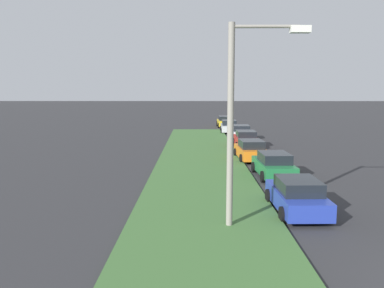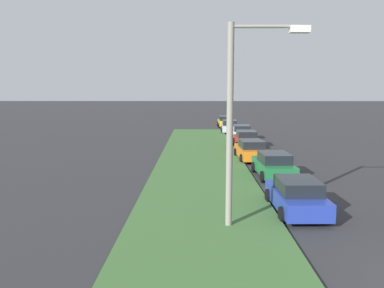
{
  "view_description": "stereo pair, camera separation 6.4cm",
  "coord_description": "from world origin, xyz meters",
  "px_view_note": "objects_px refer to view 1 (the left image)",
  "views": [
    {
      "loc": [
        -9.21,
        7.46,
        5.22
      ],
      "look_at": [
        13.77,
        7.6,
        1.98
      ],
      "focal_mm": 37.41,
      "sensor_mm": 36.0,
      "label": 1
    },
    {
      "loc": [
        -9.21,
        7.4,
        5.22
      ],
      "look_at": [
        13.77,
        7.6,
        1.98
      ],
      "focal_mm": 37.41,
      "sensor_mm": 36.0,
      "label": 2
    }
  ],
  "objects_px": {
    "parked_car_red": "(246,139)",
    "parked_car_silver": "(229,126)",
    "parked_car_blue": "(297,196)",
    "parked_car_white": "(241,132)",
    "parked_car_green": "(274,165)",
    "parked_car_yellow": "(225,122)",
    "parked_car_orange": "(251,150)",
    "streetlight": "(240,111)"
  },
  "relations": [
    {
      "from": "parked_car_red",
      "to": "streetlight",
      "type": "relative_size",
      "value": 0.57
    },
    {
      "from": "parked_car_red",
      "to": "parked_car_white",
      "type": "distance_m",
      "value": 5.34
    },
    {
      "from": "parked_car_orange",
      "to": "parked_car_red",
      "type": "xyz_separation_m",
      "value": [
        6.32,
        -0.43,
        0.0
      ]
    },
    {
      "from": "parked_car_yellow",
      "to": "streetlight",
      "type": "distance_m",
      "value": 39.29
    },
    {
      "from": "parked_car_orange",
      "to": "streetlight",
      "type": "height_order",
      "value": "streetlight"
    },
    {
      "from": "parked_car_blue",
      "to": "parked_car_white",
      "type": "relative_size",
      "value": 0.99
    },
    {
      "from": "parked_car_green",
      "to": "parked_car_silver",
      "type": "height_order",
      "value": "same"
    },
    {
      "from": "parked_car_orange",
      "to": "parked_car_red",
      "type": "distance_m",
      "value": 6.34
    },
    {
      "from": "parked_car_orange",
      "to": "parked_car_yellow",
      "type": "distance_m",
      "value": 24.71
    },
    {
      "from": "parked_car_blue",
      "to": "parked_car_white",
      "type": "distance_m",
      "value": 24.07
    },
    {
      "from": "parked_car_red",
      "to": "streetlight",
      "type": "bearing_deg",
      "value": 172.03
    },
    {
      "from": "parked_car_red",
      "to": "parked_car_yellow",
      "type": "relative_size",
      "value": 1.0
    },
    {
      "from": "parked_car_blue",
      "to": "streetlight",
      "type": "relative_size",
      "value": 0.58
    },
    {
      "from": "parked_car_blue",
      "to": "parked_car_silver",
      "type": "height_order",
      "value": "same"
    },
    {
      "from": "parked_car_red",
      "to": "parked_car_silver",
      "type": "distance_m",
      "value": 11.62
    },
    {
      "from": "parked_car_blue",
      "to": "parked_car_silver",
      "type": "bearing_deg",
      "value": -0.64
    },
    {
      "from": "parked_car_blue",
      "to": "parked_car_orange",
      "type": "distance_m",
      "value": 12.41
    },
    {
      "from": "parked_car_green",
      "to": "streetlight",
      "type": "xyz_separation_m",
      "value": [
        -8.64,
        3.0,
        3.67
      ]
    },
    {
      "from": "parked_car_orange",
      "to": "parked_car_white",
      "type": "distance_m",
      "value": 11.67
    },
    {
      "from": "parked_car_green",
      "to": "parked_car_red",
      "type": "distance_m",
      "value": 12.01
    },
    {
      "from": "parked_car_white",
      "to": "parked_car_silver",
      "type": "relative_size",
      "value": 1.0
    },
    {
      "from": "parked_car_white",
      "to": "parked_car_green",
      "type": "bearing_deg",
      "value": -177.83
    },
    {
      "from": "streetlight",
      "to": "parked_car_red",
      "type": "bearing_deg",
      "value": -7.94
    },
    {
      "from": "parked_car_green",
      "to": "parked_car_yellow",
      "type": "xyz_separation_m",
      "value": [
        30.4,
        0.6,
        0.0
      ]
    },
    {
      "from": "streetlight",
      "to": "parked_car_white",
      "type": "bearing_deg",
      "value": -6.77
    },
    {
      "from": "parked_car_green",
      "to": "parked_car_orange",
      "type": "bearing_deg",
      "value": 2.99
    },
    {
      "from": "parked_car_orange",
      "to": "parked_car_silver",
      "type": "xyz_separation_m",
      "value": [
        17.94,
        0.06,
        0.0
      ]
    },
    {
      "from": "parked_car_blue",
      "to": "parked_car_yellow",
      "type": "xyz_separation_m",
      "value": [
        37.12,
        0.27,
        0.0
      ]
    },
    {
      "from": "parked_car_silver",
      "to": "parked_car_green",
      "type": "bearing_deg",
      "value": -176.68
    },
    {
      "from": "parked_car_white",
      "to": "parked_car_silver",
      "type": "bearing_deg",
      "value": 8.74
    },
    {
      "from": "parked_car_white",
      "to": "parked_car_yellow",
      "type": "height_order",
      "value": "same"
    },
    {
      "from": "parked_car_green",
      "to": "parked_car_yellow",
      "type": "distance_m",
      "value": 30.41
    },
    {
      "from": "parked_car_orange",
      "to": "parked_car_white",
      "type": "relative_size",
      "value": 1.0
    },
    {
      "from": "parked_car_blue",
      "to": "parked_car_yellow",
      "type": "bearing_deg",
      "value": -0.74
    },
    {
      "from": "parked_car_blue",
      "to": "parked_car_red",
      "type": "height_order",
      "value": "same"
    },
    {
      "from": "parked_car_blue",
      "to": "parked_car_green",
      "type": "xyz_separation_m",
      "value": [
        6.72,
        -0.34,
        0.0
      ]
    },
    {
      "from": "parked_car_blue",
      "to": "streetlight",
      "type": "distance_m",
      "value": 4.93
    },
    {
      "from": "parked_car_blue",
      "to": "streetlight",
      "type": "xyz_separation_m",
      "value": [
        -1.92,
        2.66,
        3.67
      ]
    },
    {
      "from": "parked_car_blue",
      "to": "parked_car_orange",
      "type": "height_order",
      "value": "same"
    },
    {
      "from": "parked_car_green",
      "to": "parked_car_silver",
      "type": "xyz_separation_m",
      "value": [
        23.63,
        0.61,
        0.0
      ]
    },
    {
      "from": "parked_car_blue",
      "to": "parked_car_green",
      "type": "height_order",
      "value": "same"
    },
    {
      "from": "parked_car_red",
      "to": "parked_car_orange",
      "type": "bearing_deg",
      "value": 176.06
    }
  ]
}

